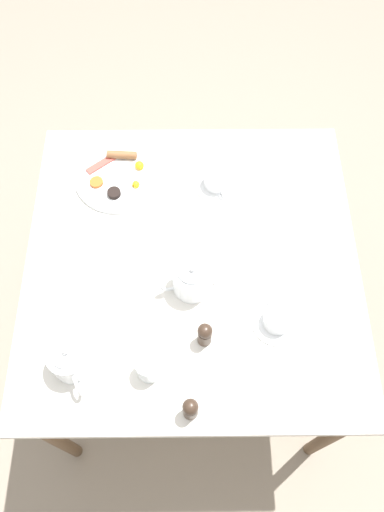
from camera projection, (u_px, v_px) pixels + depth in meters
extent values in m
plane|color=gray|center=(192.00, 337.00, 2.26)|extent=(8.00, 8.00, 0.00)
cube|color=silver|center=(192.00, 261.00, 1.58)|extent=(1.05, 1.06, 0.03)
cylinder|color=brown|center=(301.00, 202.00, 2.15)|extent=(0.04, 0.04, 0.74)
cylinder|color=brown|center=(81.00, 204.00, 2.15)|extent=(0.04, 0.04, 0.74)
cylinder|color=brown|center=(331.00, 436.00, 1.71)|extent=(0.04, 0.04, 0.74)
cylinder|color=brown|center=(55.00, 438.00, 1.70)|extent=(0.04, 0.04, 0.74)
cylinder|color=white|center=(119.00, 177.00, 1.71)|extent=(0.30, 0.30, 0.01)
cylinder|color=white|center=(136.00, 186.00, 1.68)|extent=(0.07, 0.07, 0.00)
sphere|color=yellow|center=(136.00, 184.00, 1.67)|extent=(0.03, 0.03, 0.03)
cylinder|color=white|center=(140.00, 168.00, 1.72)|extent=(0.06, 0.06, 0.00)
sphere|color=yellow|center=(139.00, 166.00, 1.71)|extent=(0.03, 0.03, 0.03)
cylinder|color=brown|center=(122.00, 155.00, 1.73)|extent=(0.10, 0.03, 0.03)
cube|color=#B74C42|center=(101.00, 164.00, 1.72)|extent=(0.10, 0.09, 0.01)
cylinder|color=#D16023|center=(96.00, 182.00, 1.69)|extent=(0.04, 0.04, 0.01)
cylinder|color=black|center=(114.00, 193.00, 1.66)|extent=(0.04, 0.04, 0.02)
cylinder|color=white|center=(193.00, 279.00, 1.48)|extent=(0.12, 0.12, 0.10)
cylinder|color=white|center=(193.00, 271.00, 1.43)|extent=(0.09, 0.09, 0.01)
sphere|color=white|center=(193.00, 269.00, 1.42)|extent=(0.02, 0.02, 0.02)
cone|color=white|center=(218.00, 271.00, 1.48)|extent=(0.06, 0.03, 0.05)
torus|color=white|center=(172.00, 284.00, 1.47)|extent=(0.08, 0.03, 0.08)
cylinder|color=white|center=(71.00, 358.00, 1.37)|extent=(0.12, 0.12, 0.10)
cylinder|color=white|center=(66.00, 353.00, 1.32)|extent=(0.09, 0.09, 0.01)
sphere|color=white|center=(65.00, 351.00, 1.31)|extent=(0.02, 0.02, 0.02)
cone|color=white|center=(63.00, 332.00, 1.39)|extent=(0.04, 0.06, 0.05)
torus|color=white|center=(77.00, 381.00, 1.34)|extent=(0.04, 0.08, 0.08)
cylinder|color=white|center=(217.00, 184.00, 1.70)|extent=(0.15, 0.15, 0.01)
cylinder|color=white|center=(217.00, 179.00, 1.67)|extent=(0.09, 0.09, 0.05)
cylinder|color=tan|center=(217.00, 180.00, 1.67)|extent=(0.08, 0.08, 0.04)
torus|color=white|center=(222.00, 190.00, 1.65)|extent=(0.02, 0.04, 0.04)
cylinder|color=white|center=(277.00, 322.00, 1.47)|extent=(0.15, 0.15, 0.01)
cylinder|color=white|center=(278.00, 318.00, 1.44)|extent=(0.09, 0.09, 0.05)
cylinder|color=tan|center=(278.00, 319.00, 1.45)|extent=(0.08, 0.08, 0.04)
torus|color=white|center=(273.00, 304.00, 1.46)|extent=(0.02, 0.04, 0.04)
cylinder|color=white|center=(149.00, 367.00, 1.37)|extent=(0.07, 0.07, 0.09)
cylinder|color=#38281E|center=(190.00, 410.00, 1.32)|extent=(0.04, 0.04, 0.07)
sphere|color=#38281E|center=(190.00, 407.00, 1.28)|extent=(0.04, 0.04, 0.04)
cylinder|color=#38281E|center=(205.00, 336.00, 1.42)|extent=(0.04, 0.04, 0.07)
sphere|color=#38281E|center=(205.00, 331.00, 1.38)|extent=(0.04, 0.04, 0.04)
cube|color=silver|center=(324.00, 386.00, 1.38)|extent=(0.18, 0.03, 0.00)
cube|color=silver|center=(280.00, 201.00, 1.67)|extent=(0.21, 0.02, 0.00)
cube|color=silver|center=(99.00, 243.00, 1.59)|extent=(0.09, 0.15, 0.00)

